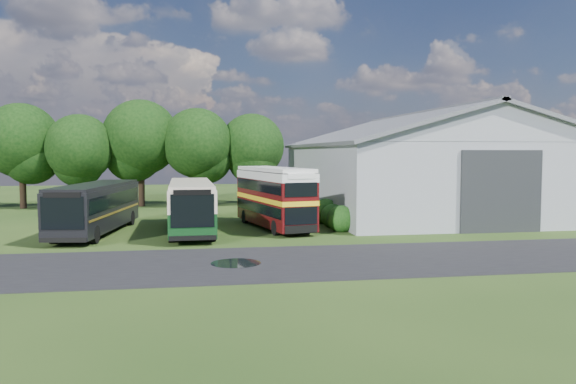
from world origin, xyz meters
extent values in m
plane|color=#1C3510|center=(0.00, 0.00, 0.00)|extent=(120.00, 120.00, 0.00)
cube|color=black|center=(3.00, -3.00, 0.00)|extent=(60.00, 8.00, 0.02)
cylinder|color=black|center=(-1.50, -3.00, 0.00)|extent=(2.20, 2.20, 0.01)
cube|color=gray|center=(15.00, 16.00, 2.75)|extent=(18.00, 24.00, 5.50)
cube|color=#2D3033|center=(15.00, 3.92, 2.50)|extent=(5.20, 0.18, 5.00)
cylinder|color=black|center=(-18.00, 24.50, 1.71)|extent=(0.56, 0.56, 3.42)
sphere|color=black|center=(-18.00, 24.50, 5.89)|extent=(6.46, 6.46, 6.46)
cylinder|color=black|center=(-13.00, 23.50, 1.53)|extent=(0.56, 0.56, 3.06)
sphere|color=black|center=(-13.00, 23.50, 5.27)|extent=(5.78, 5.78, 5.78)
cylinder|color=black|center=(-8.00, 24.80, 1.80)|extent=(0.56, 0.56, 3.60)
sphere|color=black|center=(-8.00, 24.80, 6.20)|extent=(6.80, 6.80, 6.80)
cylinder|color=black|center=(-3.00, 23.80, 1.66)|extent=(0.56, 0.56, 3.31)
sphere|color=black|center=(-3.00, 23.80, 5.70)|extent=(6.26, 6.26, 6.26)
cylinder|color=black|center=(2.00, 24.60, 1.58)|extent=(0.56, 0.56, 3.17)
sphere|color=black|center=(2.00, 24.60, 5.46)|extent=(5.98, 5.98, 5.98)
sphere|color=#194714|center=(5.60, 6.00, 0.00)|extent=(1.70, 1.70, 1.70)
sphere|color=#194714|center=(5.60, 8.00, 0.00)|extent=(1.60, 1.60, 1.60)
sphere|color=#194714|center=(5.60, 10.00, 0.00)|extent=(1.80, 1.80, 1.80)
cube|color=#0E3314|center=(-3.48, 7.33, 1.69)|extent=(2.82, 11.21, 2.77)
cube|color=#470A0C|center=(1.76, 8.21, 2.08)|extent=(4.13, 9.35, 3.63)
cube|color=black|center=(-9.08, 7.57, 1.64)|extent=(3.96, 11.06, 2.69)
camera|label=1|loc=(-3.21, -27.23, 4.83)|focal=35.00mm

